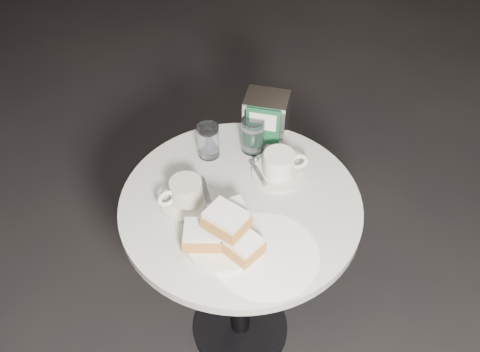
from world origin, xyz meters
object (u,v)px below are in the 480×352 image
object	(u,v)px
water_glass_left	(208,141)
water_glass_right	(253,135)
cafe_table	(240,243)
coffee_cup_right	(279,166)
coffee_cup_left	(186,194)
beignet_plate	(224,232)
napkin_dispenser	(266,117)

from	to	relation	value
water_glass_left	water_glass_right	world-z (taller)	water_glass_right
cafe_table	coffee_cup_right	bearing A→B (deg)	39.29
coffee_cup_left	water_glass_left	world-z (taller)	water_glass_left
beignet_plate	napkin_dispenser	size ratio (longest dim) A/B	1.73
beignet_plate	water_glass_left	distance (m)	0.35
beignet_plate	coffee_cup_right	size ratio (longest dim) A/B	1.58
water_glass_left	cafe_table	bearing A→B (deg)	-67.99
cafe_table	water_glass_left	world-z (taller)	water_glass_left
coffee_cup_right	napkin_dispenser	distance (m)	0.18
coffee_cup_right	napkin_dispenser	world-z (taller)	napkin_dispenser
beignet_plate	water_glass_left	bearing A→B (deg)	94.83
napkin_dispenser	coffee_cup_left	bearing A→B (deg)	-116.30
coffee_cup_right	water_glass_left	size ratio (longest dim) A/B	1.58
beignet_plate	coffee_cup_right	world-z (taller)	beignet_plate
coffee_cup_left	napkin_dispenser	size ratio (longest dim) A/B	1.32
coffee_cup_left	cafe_table	bearing A→B (deg)	-27.89
coffee_cup_right	water_glass_left	xyz separation A→B (m)	(-0.21, 0.11, 0.02)
beignet_plate	napkin_dispenser	xyz separation A→B (m)	(0.16, 0.43, 0.03)
coffee_cup_right	coffee_cup_left	bearing A→B (deg)	-164.74
coffee_cup_left	coffee_cup_right	xyz separation A→B (m)	(0.28, 0.09, 0.00)
napkin_dispenser	cafe_table	bearing A→B (deg)	-92.81
coffee_cup_left	coffee_cup_right	size ratio (longest dim) A/B	1.20
coffee_cup_right	water_glass_right	distance (m)	0.14
coffee_cup_left	water_glass_right	distance (m)	0.30
cafe_table	beignet_plate	distance (m)	0.29
cafe_table	napkin_dispenser	world-z (taller)	napkin_dispenser
beignet_plate	water_glass_left	xyz separation A→B (m)	(-0.03, 0.35, 0.00)
coffee_cup_left	water_glass_right	size ratio (longest dim) A/B	1.79
cafe_table	water_glass_right	bearing A→B (deg)	76.06
cafe_table	napkin_dispenser	bearing A→B (deg)	70.04
coffee_cup_right	water_glass_right	xyz separation A→B (m)	(-0.07, 0.12, 0.02)
cafe_table	beignet_plate	xyz separation A→B (m)	(-0.05, -0.15, 0.25)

